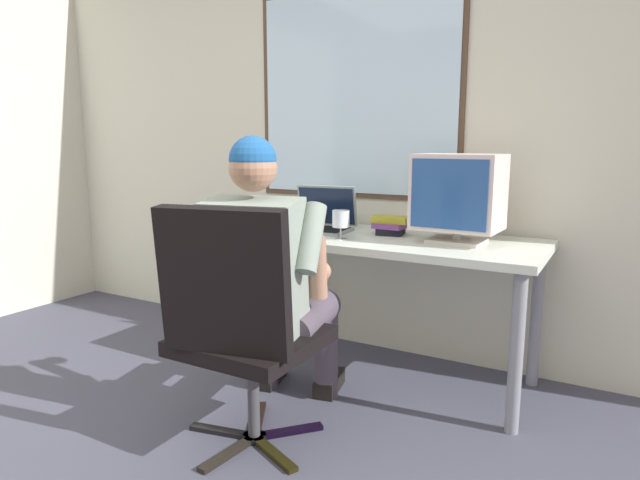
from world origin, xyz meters
name	(u,v)px	position (x,y,z in m)	size (l,w,h in m)	color
wall_rear	(370,130)	(0.00, 2.14, 1.31)	(5.12, 0.08, 2.59)	beige
desk	(390,256)	(0.30, 1.74, 0.66)	(1.52, 0.69, 0.75)	gray
office_chair	(239,319)	(0.08, 0.76, 0.57)	(0.60, 0.60, 1.01)	black
person_seated	(268,279)	(0.03, 1.03, 0.66)	(0.61, 0.83, 1.26)	#4D4250
crt_monitor	(458,193)	(0.64, 1.75, 0.99)	(0.41, 0.31, 0.43)	beige
laptop	(321,218)	(-0.13, 1.78, 0.82)	(0.38, 0.33, 0.24)	gray
wine_glass	(341,220)	(0.10, 1.56, 0.85)	(0.09, 0.09, 0.15)	silver
book_stack	(390,225)	(0.27, 1.82, 0.80)	(0.20, 0.15, 0.10)	black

